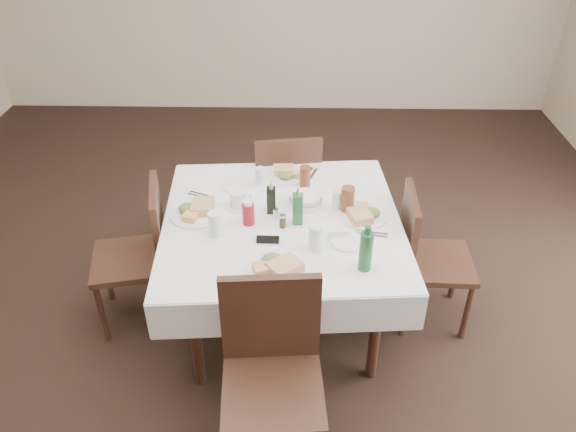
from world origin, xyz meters
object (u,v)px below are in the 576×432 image
object	(u,v)px
chair_east	(423,251)
water_w	(215,224)
dining_table	(282,231)
water_n	(260,176)
chair_south	(272,363)
bread_basket	(306,200)
ketchup_bottle	(248,213)
water_s	(316,237)
chair_west	(143,247)
green_bottle	(366,251)
oil_cruet_green	(298,208)
water_e	(338,200)
oil_cruet_dark	(271,199)
coffee_mug	(238,200)
chair_north	(287,185)

from	to	relation	value
chair_east	water_w	xyz separation A→B (m)	(-1.19, -0.20, 0.32)
dining_table	water_n	bearing A→B (deg)	110.70
chair_south	bread_basket	world-z (taller)	chair_south
dining_table	ketchup_bottle	distance (m)	0.24
water_s	chair_west	bearing A→B (deg)	163.61
water_n	green_bottle	size ratio (longest dim) A/B	0.45
water_s	water_w	size ratio (longest dim) A/B	1.05
water_n	water_w	distance (m)	0.58
oil_cruet_green	water_n	bearing A→B (deg)	119.37
dining_table	chair_west	bearing A→B (deg)	177.93
water_n	water_e	bearing A→B (deg)	-29.30
water_s	oil_cruet_dark	world-z (taller)	oil_cruet_dark
chair_west	water_w	size ratio (longest dim) A/B	6.54
chair_west	bread_basket	bearing A→B (deg)	7.43
water_s	dining_table	bearing A→B (deg)	124.52
bread_basket	coffee_mug	world-z (taller)	coffee_mug
chair_north	coffee_mug	bearing A→B (deg)	-112.63
chair_south	coffee_mug	distance (m)	1.04
chair_east	ketchup_bottle	bearing A→B (deg)	-175.08
water_e	oil_cruet_dark	bearing A→B (deg)	-172.32
chair_east	green_bottle	world-z (taller)	green_bottle
chair_west	water_n	size ratio (longest dim) A/B	8.09
bread_basket	water_s	bearing A→B (deg)	-83.23
chair_south	water_w	bearing A→B (deg)	115.17
dining_table	green_bottle	distance (m)	0.63
dining_table	bread_basket	size ratio (longest dim) A/B	7.39
water_w	coffee_mug	distance (m)	0.29
water_e	bread_basket	xyz separation A→B (m)	(-0.18, 0.03, -0.03)
chair_north	water_n	distance (m)	0.50
dining_table	green_bottle	size ratio (longest dim) A/B	5.61
water_w	green_bottle	world-z (taller)	green_bottle
oil_cruet_dark	oil_cruet_green	size ratio (longest dim) A/B	0.88
chair_south	chair_east	distance (m)	1.25
chair_east	coffee_mug	bearing A→B (deg)	176.02
water_n	oil_cruet_green	distance (m)	0.48
water_n	water_s	world-z (taller)	water_s
chair_east	green_bottle	size ratio (longest dim) A/B	3.51
dining_table	chair_north	distance (m)	0.78
water_n	water_e	xyz separation A→B (m)	(0.46, -0.26, -0.00)
dining_table	water_s	distance (m)	0.36
chair_north	oil_cruet_dark	world-z (taller)	oil_cruet_dark
chair_north	coffee_mug	size ratio (longest dim) A/B	6.05
water_e	chair_north	bearing A→B (deg)	115.82
oil_cruet_green	coffee_mug	xyz separation A→B (m)	(-0.35, 0.15, -0.05)
chair_south	water_s	bearing A→B (deg)	70.69
water_n	oil_cruet_green	world-z (taller)	oil_cruet_green
chair_north	chair_east	size ratio (longest dim) A/B	1.04
chair_south	coffee_mug	bearing A→B (deg)	103.57
water_n	oil_cruet_green	xyz separation A→B (m)	(0.23, -0.41, 0.04)
water_e	water_n	bearing A→B (deg)	150.70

